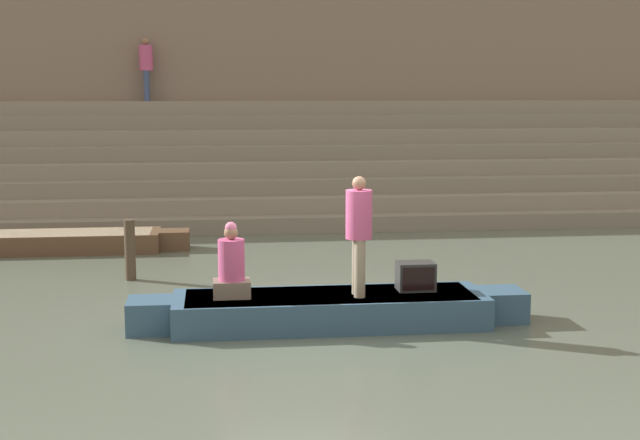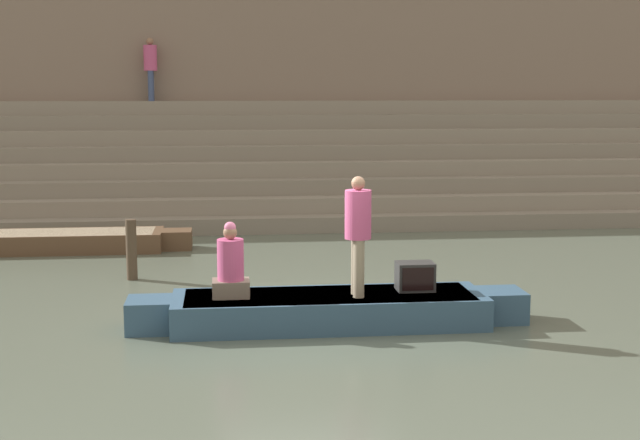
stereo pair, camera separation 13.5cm
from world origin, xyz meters
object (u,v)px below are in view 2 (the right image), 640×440
(rowboat_main, at_px, (329,309))
(moored_boat_shore, at_px, (56,241))
(mooring_post, at_px, (131,250))
(person_standing, at_px, (358,228))
(tv_set, at_px, (415,276))
(person_rowing, at_px, (231,268))
(person_on_steps, at_px, (150,65))

(rowboat_main, bearing_deg, moored_boat_shore, 124.47)
(moored_boat_shore, xyz_separation_m, mooring_post, (1.86, -2.99, 0.32))
(person_standing, relative_size, tv_set, 3.16)
(person_standing, distance_m, person_rowing, 1.88)
(rowboat_main, height_order, person_on_steps, person_on_steps)
(person_standing, bearing_deg, rowboat_main, 154.90)
(mooring_post, distance_m, person_on_steps, 9.75)
(person_standing, height_order, tv_set, person_standing)
(person_standing, bearing_deg, person_rowing, 166.42)
(person_on_steps, bearing_deg, tv_set, 142.70)
(rowboat_main, xyz_separation_m, person_standing, (0.39, -0.11, 1.19))
(person_rowing, distance_m, moored_boat_shore, 7.36)
(tv_set, bearing_deg, person_on_steps, 113.67)
(rowboat_main, relative_size, person_standing, 3.35)
(person_standing, height_order, mooring_post, person_standing)
(tv_set, xyz_separation_m, mooring_post, (-4.40, 3.30, -0.12))
(moored_boat_shore, relative_size, mooring_post, 5.22)
(moored_boat_shore, xyz_separation_m, person_on_steps, (1.58, 6.13, 3.77))
(mooring_post, bearing_deg, moored_boat_shore, 121.88)
(person_on_steps, bearing_deg, person_standing, 138.74)
(rowboat_main, height_order, person_rowing, person_rowing)
(rowboat_main, height_order, tv_set, tv_set)
(person_standing, distance_m, mooring_post, 5.07)
(tv_set, xyz_separation_m, person_on_steps, (-4.67, 12.42, 3.32))
(rowboat_main, bearing_deg, mooring_post, 128.93)
(person_rowing, bearing_deg, person_on_steps, 86.51)
(moored_boat_shore, bearing_deg, person_on_steps, 76.98)
(person_rowing, distance_m, tv_set, 2.69)
(mooring_post, bearing_deg, rowboat_main, -47.76)
(person_standing, height_order, person_on_steps, person_on_steps)
(moored_boat_shore, relative_size, person_on_steps, 3.31)
(person_standing, relative_size, person_on_steps, 1.00)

